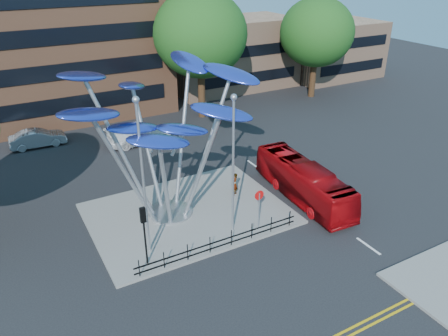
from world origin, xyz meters
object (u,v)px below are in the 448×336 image
street_lamp_right (233,154)px  parked_car_right (139,134)px  red_bus (303,181)px  parked_car_mid (38,138)px  leaf_sculpture (162,111)px  tree_far (317,32)px  no_entry_sign_island (259,203)px  street_lamp_left (142,166)px  tree_right (200,34)px  pedestrian (234,184)px  traffic_light_island (144,224)px

street_lamp_right → parked_car_right: street_lamp_right is taller
red_bus → parked_car_mid: red_bus is taller
parked_car_mid → leaf_sculpture: bearing=-158.5°
leaf_sculpture → tree_far: bearing=32.5°
no_entry_sign_island → parked_car_mid: (-9.57, 19.48, -1.07)m
street_lamp_right → parked_car_right: size_ratio=1.48×
street_lamp_right → parked_car_mid: (-8.07, 19.00, -4.35)m
street_lamp_left → parked_car_mid: 19.31m
tree_right → leaf_sculpture: size_ratio=0.95×
no_entry_sign_island → pedestrian: no_entry_sign_island is taller
leaf_sculpture → street_lamp_right: 4.83m
pedestrian → parked_car_right: size_ratio=0.29×
traffic_light_island → parked_car_mid: bearing=97.5°
tree_far → street_lamp_left: bearing=-145.1°
traffic_light_island → parked_car_mid: (-2.57, 19.50, -1.87)m
pedestrian → parked_car_right: pedestrian is taller
street_lamp_left → street_lamp_right: (5.00, -0.50, -0.26)m
no_entry_sign_island → street_lamp_left: bearing=171.4°
parked_car_mid → no_entry_sign_island: bearing=-152.1°
street_lamp_left → no_entry_sign_island: size_ratio=3.59×
tree_right → no_entry_sign_island: bearing=-107.1°
red_bus → tree_far: bearing=53.3°
tree_right → traffic_light_island: (-13.00, -19.50, -5.42)m
tree_far → parked_car_right: tree_far is taller
tree_right → tree_far: (14.00, 0.00, -0.93)m
street_lamp_right → parked_car_mid: size_ratio=1.83×
pedestrian → tree_right: bearing=-141.4°
tree_right → leaf_sculpture: tree_right is taller
parked_car_right → pedestrian: bearing=-170.9°
no_entry_sign_island → pedestrian: size_ratio=1.52×
tree_far → street_lamp_right: 28.76m
tree_far → traffic_light_island: tree_far is taller
street_lamp_left → traffic_light_island: 2.96m
parked_car_mid → street_lamp_left: bearing=-168.8°
street_lamp_left → red_bus: street_lamp_left is taller
leaf_sculpture → traffic_light_island: 6.65m
leaf_sculpture → pedestrian: (4.75, -0.17, -5.92)m
tree_right → parked_car_mid: size_ratio=2.67×
street_lamp_right → red_bus: 7.29m
street_lamp_right → pedestrian: size_ratio=5.16×
traffic_light_island → no_entry_sign_island: traffic_light_island is taller
tree_right → street_lamp_left: (-12.50, -18.50, -2.68)m
tree_far → parked_car_mid: bearing=180.0°
pedestrian → no_entry_sign_island: bearing=47.8°
parked_car_mid → parked_car_right: 8.52m
tree_far → street_lamp_right: bearing=-138.5°
street_lamp_left → traffic_light_island: (-0.50, -1.00, -2.74)m
no_entry_sign_island → red_bus: bearing=19.6°
street_lamp_left → pedestrian: bearing=22.7°
tree_far → street_lamp_left: (-26.50, -18.50, -1.75)m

